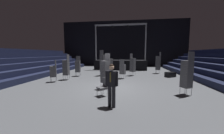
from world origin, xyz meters
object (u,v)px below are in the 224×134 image
(chair_stack_front_left, at_px, (110,66))
(chair_stack_mid_centre, at_px, (66,67))
(chair_stack_mid_left, at_px, (78,66))
(equipment_road_case, at_px, (170,75))
(chair_stack_rear_centre, at_px, (158,63))
(stage_riser, at_px, (121,64))
(loose_chair_near_man, at_px, (103,86))
(chair_stack_aisle_right, at_px, (187,74))
(chair_stack_rear_left, at_px, (105,71))
(chair_stack_aisle_left, at_px, (123,69))
(man_with_tie, at_px, (112,83))
(chair_stack_mid_right, at_px, (133,65))
(chair_stack_rear_right, at_px, (53,71))
(chair_stack_front_right, at_px, (103,63))

(chair_stack_front_left, distance_m, chair_stack_mid_centre, 3.73)
(chair_stack_mid_left, relative_size, equipment_road_case, 2.18)
(chair_stack_mid_centre, xyz_separation_m, chair_stack_rear_centre, (8.42, 4.68, 0.13))
(stage_riser, relative_size, loose_chair_near_man, 7.47)
(equipment_road_case, relative_size, loose_chair_near_man, 0.95)
(stage_riser, xyz_separation_m, chair_stack_aisle_right, (4.25, -11.13, 0.43))
(chair_stack_rear_left, distance_m, chair_stack_aisle_left, 3.61)
(man_with_tie, xyz_separation_m, loose_chair_near_man, (-0.63, 1.34, -0.48))
(stage_riser, distance_m, chair_stack_rear_centre, 5.70)
(chair_stack_mid_right, xyz_separation_m, chair_stack_rear_left, (-1.80, -5.15, 0.00))
(stage_riser, distance_m, chair_stack_rear_left, 10.54)
(equipment_road_case, bearing_deg, chair_stack_rear_left, -137.88)
(man_with_tie, height_order, loose_chair_near_man, man_with_tie)
(chair_stack_rear_left, relative_size, equipment_road_case, 2.47)
(chair_stack_front_left, distance_m, chair_stack_rear_right, 4.65)
(stage_riser, xyz_separation_m, chair_stack_mid_centre, (-4.00, -8.25, 0.34))
(chair_stack_aisle_right, distance_m, equipment_road_case, 5.55)
(chair_stack_aisle_left, relative_size, chair_stack_aisle_right, 0.74)
(chair_stack_front_right, height_order, chair_stack_mid_right, chair_stack_front_right)
(stage_riser, height_order, man_with_tie, stage_riser)
(stage_riser, xyz_separation_m, loose_chair_near_man, (-0.08, -11.87, -0.19))
(stage_riser, bearing_deg, chair_stack_rear_right, -116.48)
(chair_stack_rear_right, relative_size, chair_stack_rear_centre, 0.72)
(chair_stack_mid_left, xyz_separation_m, chair_stack_aisle_right, (8.00, -4.69, 0.17))
(chair_stack_front_left, bearing_deg, chair_stack_mid_centre, -91.19)
(chair_stack_rear_left, bearing_deg, equipment_road_case, -100.46)
(chair_stack_front_left, bearing_deg, stage_riser, 154.84)
(chair_stack_front_left, distance_m, chair_stack_rear_centre, 5.97)
(chair_stack_front_right, height_order, chair_stack_mid_left, chair_stack_front_right)
(chair_stack_front_left, distance_m, chair_stack_rear_left, 3.56)
(chair_stack_mid_left, height_order, chair_stack_aisle_right, chair_stack_aisle_right)
(chair_stack_mid_right, relative_size, chair_stack_rear_centre, 0.93)
(chair_stack_front_left, bearing_deg, chair_stack_rear_right, -82.71)
(chair_stack_front_right, distance_m, chair_stack_aisle_right, 7.79)
(chair_stack_front_right, distance_m, chair_stack_mid_centre, 3.59)
(chair_stack_rear_right, height_order, loose_chair_near_man, chair_stack_rear_right)
(chair_stack_mid_left, distance_m, chair_stack_rear_centre, 8.65)
(chair_stack_rear_right, bearing_deg, chair_stack_rear_centre, -84.20)
(chair_stack_rear_left, height_order, chair_stack_aisle_right, chair_stack_aisle_right)
(chair_stack_mid_centre, xyz_separation_m, chair_stack_aisle_left, (4.67, 1.21, -0.21))
(chair_stack_front_right, relative_size, chair_stack_mid_right, 1.15)
(stage_riser, height_order, loose_chair_near_man, stage_riser)
(chair_stack_rear_left, bearing_deg, stage_riser, -53.78)
(chair_stack_aisle_right, distance_m, loose_chair_near_man, 4.44)
(chair_stack_front_right, xyz_separation_m, chair_stack_rear_right, (-3.17, -3.41, -0.42))
(chair_stack_mid_right, height_order, chair_stack_rear_left, same)
(chair_stack_front_left, relative_size, chair_stack_mid_centre, 1.04)
(stage_riser, bearing_deg, chair_stack_aisle_right, -69.08)
(chair_stack_aisle_left, relative_size, equipment_road_case, 1.90)
(loose_chair_near_man, bearing_deg, chair_stack_rear_left, -39.88)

